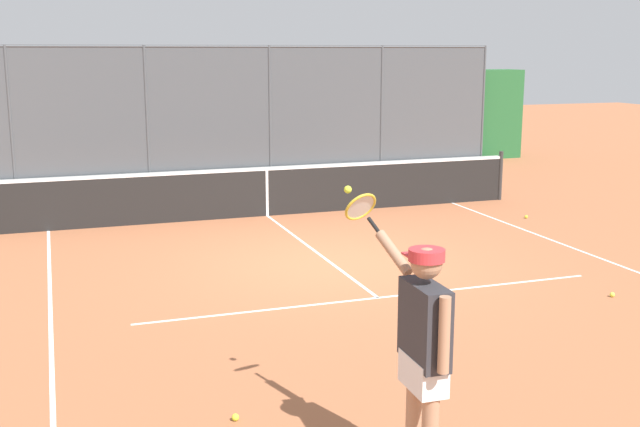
# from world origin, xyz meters

# --- Properties ---
(ground_plane) EXTENTS (60.00, 60.00, 0.00)m
(ground_plane) POSITION_xyz_m (0.00, 0.00, 0.00)
(ground_plane) COLOR #A8603D
(court_line_markings) EXTENTS (8.29, 10.18, 0.01)m
(court_line_markings) POSITION_xyz_m (0.00, 2.09, 0.00)
(court_line_markings) COLOR white
(court_line_markings) RESTS_ON ground
(fence_backdrop) EXTENTS (19.18, 1.37, 3.35)m
(fence_backdrop) POSITION_xyz_m (0.00, -10.01, 1.32)
(fence_backdrop) COLOR #474C51
(fence_backdrop) RESTS_ON ground
(tennis_net) EXTENTS (10.65, 0.09, 1.07)m
(tennis_net) POSITION_xyz_m (0.00, -3.79, 0.49)
(tennis_net) COLOR #2D2D2D
(tennis_net) RESTS_ON ground
(tennis_player) EXTENTS (0.46, 1.48, 2.11)m
(tennis_player) POSITION_xyz_m (1.45, 5.99, 1.09)
(tennis_player) COLOR silver
(tennis_player) RESTS_ON ground
(tennis_ball_by_sideline) EXTENTS (0.07, 0.07, 0.07)m
(tennis_ball_by_sideline) POSITION_xyz_m (2.59, 4.64, 0.03)
(tennis_ball_by_sideline) COLOR #CCDB33
(tennis_ball_by_sideline) RESTS_ON ground
(tennis_ball_near_net) EXTENTS (0.07, 0.07, 0.07)m
(tennis_ball_near_net) POSITION_xyz_m (-2.97, 2.78, 0.03)
(tennis_ball_near_net) COLOR #D6E042
(tennis_ball_near_net) RESTS_ON ground
(tennis_ball_near_baseline) EXTENTS (0.07, 0.07, 0.07)m
(tennis_ball_near_baseline) POSITION_xyz_m (-4.72, -1.90, 0.03)
(tennis_ball_near_baseline) COLOR #CCDB33
(tennis_ball_near_baseline) RESTS_ON ground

